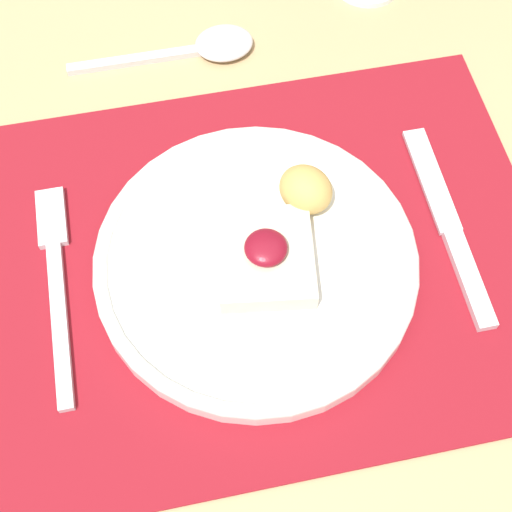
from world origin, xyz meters
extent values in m
plane|color=#4C4742|center=(0.00, 0.00, 0.00)|extent=(8.00, 8.00, 0.00)
cube|color=tan|center=(0.00, 0.00, 0.72)|extent=(1.32, 1.18, 0.03)
cube|color=maroon|center=(0.00, 0.00, 0.73)|extent=(0.48, 0.36, 0.00)
cylinder|color=white|center=(-0.01, -0.01, 0.74)|extent=(0.26, 0.26, 0.02)
torus|color=white|center=(-0.01, -0.01, 0.75)|extent=(0.26, 0.26, 0.01)
cube|color=beige|center=(0.00, -0.01, 0.76)|extent=(0.09, 0.09, 0.02)
ellipsoid|color=maroon|center=(0.00, -0.01, 0.78)|extent=(0.03, 0.03, 0.01)
ellipsoid|color=tan|center=(0.04, 0.04, 0.77)|extent=(0.06, 0.06, 0.04)
cube|color=silver|center=(-0.17, -0.03, 0.74)|extent=(0.01, 0.14, 0.01)
cube|color=silver|center=(-0.17, 0.07, 0.74)|extent=(0.02, 0.06, 0.01)
cube|color=silver|center=(0.16, -0.05, 0.74)|extent=(0.02, 0.09, 0.01)
cube|color=silver|center=(0.16, 0.04, 0.74)|extent=(0.02, 0.11, 0.00)
cube|color=silver|center=(-0.08, 0.24, 0.74)|extent=(0.13, 0.01, 0.01)
ellipsoid|color=silver|center=(0.01, 0.24, 0.74)|extent=(0.06, 0.05, 0.02)
camera|label=1|loc=(-0.06, -0.27, 1.26)|focal=50.00mm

